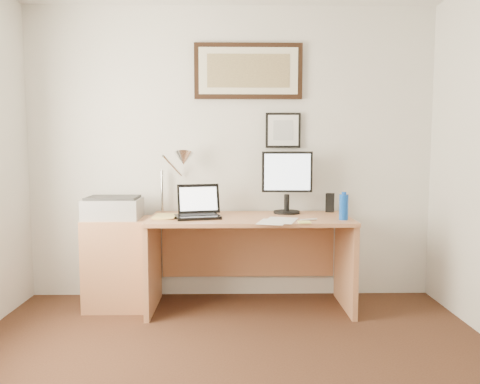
{
  "coord_description": "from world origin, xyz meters",
  "views": [
    {
      "loc": [
        0.01,
        -2.07,
        1.3
      ],
      "look_at": [
        0.07,
        1.43,
        0.97
      ],
      "focal_mm": 35.0,
      "sensor_mm": 36.0,
      "label": 1
    }
  ],
  "objects_px": {
    "laptop": "(198,210)",
    "lcd_monitor": "(287,179)",
    "printer": "(113,208)",
    "side_cabinet": "(118,263)",
    "water_bottle": "(344,207)",
    "book": "(154,216)",
    "desk": "(249,244)"
  },
  "relations": [
    {
      "from": "water_bottle",
      "to": "printer",
      "type": "distance_m",
      "value": 1.83
    },
    {
      "from": "book",
      "to": "desk",
      "type": "xyz_separation_m",
      "value": [
        0.76,
        0.11,
        -0.24
      ]
    },
    {
      "from": "water_bottle",
      "to": "lcd_monitor",
      "type": "relative_size",
      "value": 0.38
    },
    {
      "from": "book",
      "to": "lcd_monitor",
      "type": "distance_m",
      "value": 1.13
    },
    {
      "from": "laptop",
      "to": "book",
      "type": "bearing_deg",
      "value": -179.64
    },
    {
      "from": "desk",
      "to": "water_bottle",
      "type": "bearing_deg",
      "value": -19.29
    },
    {
      "from": "book",
      "to": "laptop",
      "type": "height_order",
      "value": "laptop"
    },
    {
      "from": "book",
      "to": "lcd_monitor",
      "type": "xyz_separation_m",
      "value": [
        1.08,
        0.21,
        0.28
      ]
    },
    {
      "from": "water_bottle",
      "to": "laptop",
      "type": "bearing_deg",
      "value": 172.86
    },
    {
      "from": "printer",
      "to": "book",
      "type": "bearing_deg",
      "value": -14.6
    },
    {
      "from": "lcd_monitor",
      "to": "laptop",
      "type": "bearing_deg",
      "value": -163.91
    },
    {
      "from": "water_bottle",
      "to": "laptop",
      "type": "height_order",
      "value": "laptop"
    },
    {
      "from": "side_cabinet",
      "to": "printer",
      "type": "bearing_deg",
      "value": 157.51
    },
    {
      "from": "side_cabinet",
      "to": "laptop",
      "type": "relative_size",
      "value": 1.89
    },
    {
      "from": "water_bottle",
      "to": "book",
      "type": "height_order",
      "value": "water_bottle"
    },
    {
      "from": "water_bottle",
      "to": "lcd_monitor",
      "type": "distance_m",
      "value": 0.56
    },
    {
      "from": "book",
      "to": "water_bottle",
      "type": "bearing_deg",
      "value": -5.39
    },
    {
      "from": "book",
      "to": "printer",
      "type": "height_order",
      "value": "printer"
    },
    {
      "from": "desk",
      "to": "printer",
      "type": "height_order",
      "value": "printer"
    },
    {
      "from": "water_bottle",
      "to": "desk",
      "type": "xyz_separation_m",
      "value": [
        -0.72,
        0.25,
        -0.33
      ]
    },
    {
      "from": "book",
      "to": "lcd_monitor",
      "type": "height_order",
      "value": "lcd_monitor"
    },
    {
      "from": "lcd_monitor",
      "to": "printer",
      "type": "xyz_separation_m",
      "value": [
        -1.42,
        -0.12,
        -0.22
      ]
    },
    {
      "from": "lcd_monitor",
      "to": "printer",
      "type": "bearing_deg",
      "value": -175.04
    },
    {
      "from": "laptop",
      "to": "printer",
      "type": "bearing_deg",
      "value": 172.79
    },
    {
      "from": "laptop",
      "to": "lcd_monitor",
      "type": "height_order",
      "value": "lcd_monitor"
    },
    {
      "from": "side_cabinet",
      "to": "book",
      "type": "relative_size",
      "value": 3.02
    },
    {
      "from": "printer",
      "to": "side_cabinet",
      "type": "bearing_deg",
      "value": -22.49
    },
    {
      "from": "desk",
      "to": "laptop",
      "type": "xyz_separation_m",
      "value": [
        -0.41,
        -0.11,
        0.29
      ]
    },
    {
      "from": "water_bottle",
      "to": "printer",
      "type": "relative_size",
      "value": 0.44
    },
    {
      "from": "side_cabinet",
      "to": "printer",
      "type": "distance_m",
      "value": 0.45
    },
    {
      "from": "side_cabinet",
      "to": "desk",
      "type": "relative_size",
      "value": 0.46
    },
    {
      "from": "lcd_monitor",
      "to": "water_bottle",
      "type": "bearing_deg",
      "value": -41.64
    }
  ]
}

